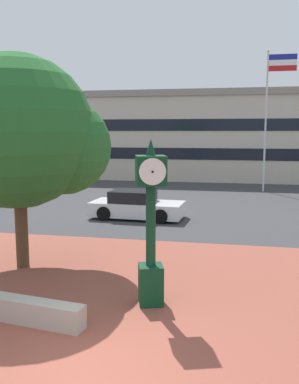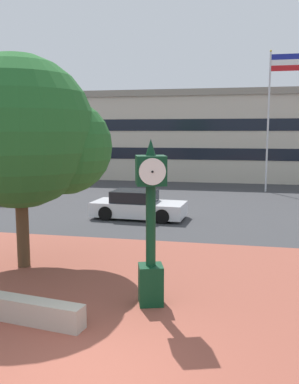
% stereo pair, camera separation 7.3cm
% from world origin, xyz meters
% --- Properties ---
extents(ground_plane, '(200.00, 200.00, 0.00)m').
position_xyz_m(ground_plane, '(0.00, 0.00, 0.00)').
color(ground_plane, '#38383A').
extents(plaza_brick_paving, '(44.00, 12.73, 0.01)m').
position_xyz_m(plaza_brick_paving, '(0.00, 2.36, 0.00)').
color(plaza_brick_paving, brown).
rests_on(plaza_brick_paving, ground).
extents(planter_wall, '(3.22, 0.87, 0.50)m').
position_xyz_m(planter_wall, '(-2.13, 1.69, 0.25)').
color(planter_wall, '#ADA393').
rests_on(planter_wall, ground).
extents(street_clock, '(0.82, 0.85, 3.79)m').
position_xyz_m(street_clock, '(0.50, 3.11, 1.88)').
color(street_clock, '#0C381E').
rests_on(street_clock, ground).
extents(plaza_tree, '(4.68, 4.35, 6.12)m').
position_xyz_m(plaza_tree, '(-3.51, 5.19, 3.84)').
color(plaza_tree, '#4C3823').
rests_on(plaza_tree, ground).
extents(car_street_mid, '(4.28, 2.10, 1.28)m').
position_xyz_m(car_street_mid, '(-2.08, 12.56, 0.57)').
color(car_street_mid, silver).
rests_on(car_street_mid, ground).
extents(flagpole_primary, '(1.84, 0.14, 9.06)m').
position_xyz_m(flagpole_primary, '(4.37, 22.78, 5.47)').
color(flagpole_primary, silver).
rests_on(flagpole_primary, ground).
extents(civic_building, '(31.00, 15.54, 7.15)m').
position_xyz_m(civic_building, '(-0.43, 34.54, 3.59)').
color(civic_building, beige).
rests_on(civic_building, ground).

